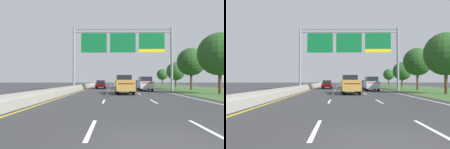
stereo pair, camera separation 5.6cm
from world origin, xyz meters
TOP-DOWN VIEW (x-y plane):
  - ground_plane at (0.00, 35.00)m, footprint 220.00×220.00m
  - lane_striping at (0.00, 34.54)m, footprint 11.96×106.00m
  - grass_verge_right at (13.95, 35.00)m, footprint 14.00×110.00m
  - median_barrier_concrete at (-6.60, 35.00)m, footprint 0.60×110.00m
  - overhead_sign_gantry at (0.30, 26.43)m, footprint 15.06×0.42m
  - pickup_truck_gold at (0.14, 19.31)m, footprint 2.09×5.43m
  - car_grey_right_lane_sedan at (3.89, 43.15)m, footprint 1.90×4.43m
  - car_silver_right_lane_suv at (3.64, 26.74)m, footprint 1.92×4.71m
  - car_blue_right_lane_sedan at (3.65, 35.68)m, footprint 1.94×4.45m
  - car_red_left_lane_sedan at (-3.52, 35.98)m, footprint 1.93×4.44m
  - car_white_centre_lane_sedan at (0.10, 38.71)m, footprint 1.95×4.45m
  - roadside_tree_near at (11.16, 19.20)m, footprint 4.97×4.97m
  - roadside_tree_mid at (11.62, 29.43)m, footprint 4.55×4.55m
  - roadside_tree_far at (13.69, 45.10)m, footprint 4.32×4.32m
  - roadside_tree_distant at (14.64, 62.97)m, footprint 3.52×3.52m

SIDE VIEW (x-z plane):
  - ground_plane at x=0.00m, z-range 0.00..0.00m
  - lane_striping at x=0.00m, z-range 0.00..0.01m
  - grass_verge_right at x=13.95m, z-range 0.00..0.02m
  - median_barrier_concrete at x=-6.60m, z-range -0.07..0.78m
  - car_grey_right_lane_sedan at x=3.89m, z-range 0.03..1.60m
  - car_blue_right_lane_sedan at x=3.65m, z-range 0.03..1.60m
  - car_red_left_lane_sedan at x=-3.52m, z-range 0.03..1.60m
  - car_white_centre_lane_sedan at x=0.10m, z-range 0.03..1.60m
  - pickup_truck_gold at x=0.14m, z-range -0.03..2.17m
  - car_silver_right_lane_suv at x=3.64m, z-range 0.04..2.15m
  - roadside_tree_distant at x=14.64m, z-range 0.84..6.06m
  - roadside_tree_far at x=13.69m, z-range 0.78..6.66m
  - roadside_tree_mid at x=11.62m, z-range 1.16..8.04m
  - roadside_tree_near at x=11.16m, z-range 1.06..8.16m
  - overhead_sign_gantry at x=0.30m, z-range 2.00..11.56m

